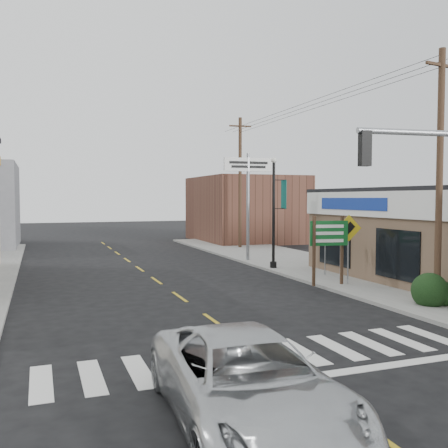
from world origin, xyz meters
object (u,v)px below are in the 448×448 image
object	(u,v)px
guide_sign	(329,240)
utility_pole_far	(240,181)
dance_center_sign	(248,179)
lamp_post	(275,204)
utility_pole_near	(440,175)
suv	(247,381)
fire_hydrant	(420,286)
bare_tree	(429,197)

from	to	relation	value
guide_sign	utility_pole_far	size ratio (longest dim) A/B	0.31
dance_center_sign	lamp_post	bearing A→B (deg)	-87.35
dance_center_sign	utility_pole_near	size ratio (longest dim) A/B	0.72
lamp_post	utility_pole_far	xyz separation A→B (m)	(2.43, 10.67, 1.55)
guide_sign	suv	bearing A→B (deg)	-118.54
lamp_post	dance_center_sign	bearing A→B (deg)	99.24
fire_hydrant	utility_pole_near	distance (m)	4.38
bare_tree	utility_pole_near	world-z (taller)	utility_pole_near
guide_sign	fire_hydrant	bearing A→B (deg)	-46.15
fire_hydrant	bare_tree	distance (m)	4.40
suv	utility_pole_far	xyz separation A→B (m)	(10.76, 26.58, 4.25)
fire_hydrant	lamp_post	bearing A→B (deg)	102.30
dance_center_sign	bare_tree	xyz separation A→B (m)	(4.00, -10.08, -1.06)
lamp_post	bare_tree	world-z (taller)	lamp_post
dance_center_sign	utility_pole_near	bearing A→B (deg)	-82.25
fire_hydrant	suv	bearing A→B (deg)	-144.09
fire_hydrant	dance_center_sign	distance (m)	12.93
bare_tree	utility_pole_far	xyz separation A→B (m)	(-1.55, 17.27, 1.19)
suv	fire_hydrant	xyz separation A→B (m)	(10.19, 7.38, -0.27)
guide_sign	dance_center_sign	xyz separation A→B (m)	(0.20, 8.98, 2.87)
utility_pole_far	suv	bearing A→B (deg)	-105.77
bare_tree	utility_pole_near	size ratio (longest dim) A/B	0.54
lamp_post	utility_pole_near	xyz separation A→B (m)	(1.25, -10.01, 1.11)
suv	bare_tree	world-z (taller)	bare_tree
bare_tree	utility_pole_far	size ratio (longest dim) A/B	0.49
suv	fire_hydrant	size ratio (longest dim) A/B	8.38
guide_sign	utility_pole_far	bearing A→B (deg)	90.12
guide_sign	fire_hydrant	distance (m)	3.97
dance_center_sign	bare_tree	size ratio (longest dim) A/B	1.33
guide_sign	dance_center_sign	distance (m)	9.44
fire_hydrant	utility_pole_near	world-z (taller)	utility_pole_near
suv	utility_pole_near	size ratio (longest dim) A/B	0.63
suv	utility_pole_near	xyz separation A→B (m)	(9.59, 5.90, 3.81)
lamp_post	dance_center_sign	distance (m)	3.76
suv	guide_sign	bearing A→B (deg)	55.56
guide_sign	lamp_post	bearing A→B (deg)	97.16
guide_sign	utility_pole_near	size ratio (longest dim) A/B	0.34
bare_tree	utility_pole_far	distance (m)	17.38
utility_pole_near	fire_hydrant	bearing A→B (deg)	60.13
fire_hydrant	lamp_post	xyz separation A→B (m)	(-1.86, 8.53, 2.97)
fire_hydrant	guide_sign	bearing A→B (deg)	124.44
suv	utility_pole_near	world-z (taller)	utility_pole_near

